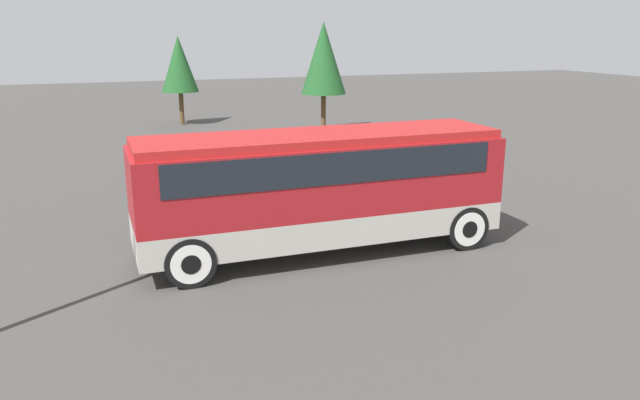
{
  "coord_description": "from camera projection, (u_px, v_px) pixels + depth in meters",
  "views": [
    {
      "loc": [
        -5.43,
        -14.59,
        5.7
      ],
      "look_at": [
        0.0,
        0.0,
        1.43
      ],
      "focal_mm": 35.0,
      "sensor_mm": 36.0,
      "label": 1
    }
  ],
  "objects": [
    {
      "name": "ground_plane",
      "position": [
        320.0,
        252.0,
        16.52
      ],
      "size": [
        120.0,
        120.0,
        0.0
      ],
      "primitive_type": "plane",
      "color": "#423F3D"
    },
    {
      "name": "tour_bus",
      "position": [
        323.0,
        181.0,
        16.04
      ],
      "size": [
        9.44,
        2.6,
        3.18
      ],
      "color": "#B7B2A8",
      "rests_on": "ground_plane"
    },
    {
      "name": "parked_car_near",
      "position": [
        246.0,
        164.0,
        24.19
      ],
      "size": [
        4.08,
        1.83,
        1.26
      ],
      "color": "navy",
      "rests_on": "ground_plane"
    },
    {
      "name": "parked_car_mid",
      "position": [
        351.0,
        180.0,
        21.5
      ],
      "size": [
        4.29,
        1.81,
        1.4
      ],
      "color": "#7A6B5B",
      "rests_on": "ground_plane"
    },
    {
      "name": "tree_left",
      "position": [
        179.0,
        64.0,
        37.74
      ],
      "size": [
        2.22,
        2.22,
        5.35
      ],
      "color": "brown",
      "rests_on": "ground_plane"
    },
    {
      "name": "tree_center",
      "position": [
        323.0,
        58.0,
        34.9
      ],
      "size": [
        2.54,
        2.54,
        6.14
      ],
      "color": "brown",
      "rests_on": "ground_plane"
    }
  ]
}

